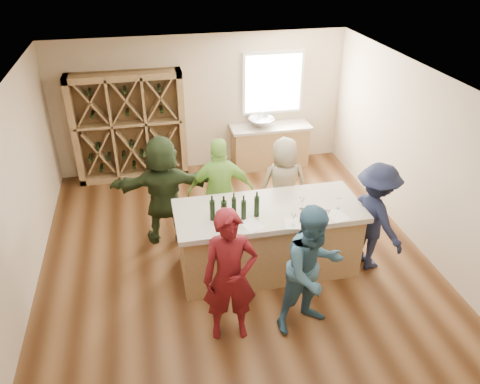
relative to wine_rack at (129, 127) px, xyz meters
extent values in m
cube|color=#55341B|center=(1.50, -3.27, -1.15)|extent=(6.00, 7.00, 0.10)
cube|color=white|center=(1.50, -3.27, 1.75)|extent=(6.00, 7.00, 0.10)
cube|color=#CBB393|center=(1.50, 0.28, 0.30)|extent=(6.00, 0.10, 2.80)
cube|color=#CBB393|center=(-1.55, -3.27, 0.30)|extent=(0.10, 7.00, 2.80)
cube|color=#CBB393|center=(4.55, -3.27, 0.30)|extent=(0.10, 7.00, 2.80)
cube|color=white|center=(3.00, 0.20, 0.65)|extent=(1.30, 0.06, 1.30)
cube|color=white|center=(3.00, 0.17, 0.65)|extent=(1.18, 0.01, 1.18)
cube|color=olive|center=(0.00, 0.00, 0.00)|extent=(2.20, 0.45, 2.20)
cube|color=olive|center=(2.90, -0.07, -0.67)|extent=(1.60, 0.58, 0.86)
cube|color=#B4A693|center=(2.90, -0.07, -0.21)|extent=(1.70, 0.62, 0.06)
imported|color=silver|center=(2.70, -0.07, -0.09)|extent=(0.54, 0.54, 0.19)
cylinder|color=silver|center=(2.70, 0.11, -0.03)|extent=(0.02, 0.02, 0.30)
cube|color=olive|center=(1.94, -3.50, -0.60)|extent=(2.60, 1.00, 1.00)
cube|color=#B4A693|center=(1.94, -3.50, -0.06)|extent=(2.72, 1.12, 0.08)
cylinder|color=black|center=(1.10, -3.62, 0.13)|extent=(0.08, 0.08, 0.30)
cylinder|color=black|center=(1.24, -3.71, 0.14)|extent=(0.10, 0.10, 0.33)
cylinder|color=black|center=(1.41, -3.56, 0.12)|extent=(0.08, 0.08, 0.27)
cylinder|color=black|center=(1.52, -3.69, 0.12)|extent=(0.09, 0.09, 0.29)
cylinder|color=black|center=(1.71, -3.65, 0.13)|extent=(0.09, 0.09, 0.31)
cone|color=white|center=(2.14, -4.00, 0.07)|extent=(0.09, 0.09, 0.17)
cone|color=white|center=(2.63, -3.99, 0.06)|extent=(0.08, 0.08, 0.17)
cone|color=white|center=(2.39, -3.61, 0.08)|extent=(0.10, 0.10, 0.20)
cone|color=white|center=(2.90, -3.72, 0.07)|extent=(0.08, 0.08, 0.18)
cube|color=white|center=(1.60, -3.86, -0.02)|extent=(0.32, 0.37, 0.00)
cube|color=white|center=(2.14, -3.94, -0.02)|extent=(0.25, 0.31, 0.00)
cube|color=white|center=(2.82, -3.88, -0.02)|extent=(0.29, 0.36, 0.00)
imported|color=#590F14|center=(1.13, -4.68, -0.17)|extent=(0.71, 0.55, 1.85)
imported|color=#335972|center=(2.17, -4.73, -0.20)|extent=(0.97, 0.69, 1.80)
imported|color=#191E38|center=(3.49, -3.73, -0.24)|extent=(0.81, 1.21, 1.72)
imported|color=#8CC64C|center=(1.39, -2.59, -0.19)|extent=(1.13, 0.68, 1.82)
imported|color=gray|center=(2.48, -2.45, -0.27)|extent=(0.84, 0.58, 1.66)
imported|color=#263319|center=(0.50, -2.37, -0.18)|extent=(1.74, 0.70, 1.85)
camera|label=1|loc=(0.33, -8.98, 3.55)|focal=35.00mm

